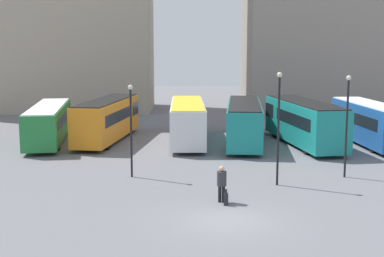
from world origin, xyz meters
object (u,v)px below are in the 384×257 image
bus_1 (108,118)px  traveler (222,181)px  bus_3 (244,121)px  lamp_post_1 (279,120)px  lamp_post_2 (347,118)px  bus_4 (303,121)px  suitcase (226,199)px  bus_5 (369,122)px  bus_2 (187,120)px  lamp_post_0 (131,123)px  bus_0 (49,122)px

bus_1 → traveler: size_ratio=6.27×
bus_3 → bus_1: bearing=90.4°
traveler → lamp_post_1: bearing=-37.4°
bus_1 → lamp_post_2: bearing=-120.0°
lamp_post_1 → bus_3: bearing=91.6°
bus_4 → suitcase: size_ratio=14.36×
bus_5 → lamp_post_1: 15.42m
suitcase → lamp_post_1: size_ratio=0.13×
bus_1 → bus_4: size_ratio=0.97×
bus_4 → bus_3: bearing=71.3°
bus_4 → lamp_post_1: 12.86m
suitcase → lamp_post_1: bearing=-31.7°
bus_2 → lamp_post_1: lamp_post_1 is taller
bus_3 → lamp_post_0: 13.47m
bus_3 → traveler: size_ratio=6.82×
bus_0 → traveler: 20.92m
bus_5 → lamp_post_2: lamp_post_2 is taller
suitcase → lamp_post_2: 9.59m
lamp_post_0 → lamp_post_2: bearing=-1.1°
bus_1 → bus_3: bus_1 is taller
bus_2 → suitcase: bearing=-174.4°
lamp_post_0 → lamp_post_2: size_ratio=0.91×
bus_2 → bus_5: size_ratio=1.08×
bus_1 → lamp_post_0: lamp_post_0 is taller
bus_0 → bus_4: (19.80, -1.54, 0.23)m
bus_2 → bus_1: bearing=84.5°
lamp_post_0 → bus_5: bearing=30.7°
bus_1 → lamp_post_0: (3.05, -12.00, 1.36)m
bus_2 → lamp_post_2: (9.00, -11.65, 1.72)m
bus_0 → suitcase: 21.45m
bus_1 → suitcase: bearing=-146.8°
bus_1 → suitcase: size_ratio=13.87×
bus_3 → traveler: bus_3 is taller
lamp_post_0 → lamp_post_1: (8.09, -1.96, 0.42)m
lamp_post_1 → lamp_post_2: size_ratio=1.05×
bus_5 → lamp_post_1: size_ratio=1.73×
bus_3 → lamp_post_1: size_ratio=2.00×
traveler → bus_1: bearing=33.0°
suitcase → lamp_post_0: 8.07m
traveler → suitcase: 0.94m
bus_4 → bus_1: bearing=74.9°
bus_4 → lamp_post_0: bearing=121.7°
bus_0 → bus_1: 4.60m
bus_0 → bus_4: bearing=-101.6°
traveler → bus_4: bearing=-17.4°
traveler → lamp_post_1: 5.20m
lamp_post_0 → traveler: bearing=-46.8°
bus_0 → traveler: (12.47, -16.79, -0.52)m
bus_3 → bus_4: (4.45, -0.84, 0.08)m
bus_2 → bus_3: 4.44m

